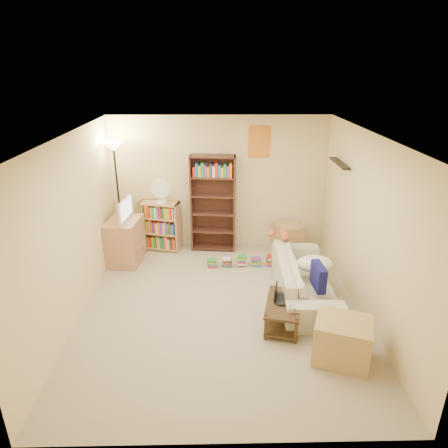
# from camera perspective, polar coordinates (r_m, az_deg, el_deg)

# --- Properties ---
(room) EXTENTS (4.50, 4.54, 2.52)m
(room) POSITION_cam_1_polar(r_m,az_deg,el_deg) (5.26, -0.35, 2.94)
(room) COLOR tan
(room) RESTS_ON ground
(sofa) EXTENTS (2.10, 0.94, 0.60)m
(sofa) POSITION_cam_1_polar(r_m,az_deg,el_deg) (6.26, 11.40, -7.55)
(sofa) COLOR beige
(sofa) RESTS_ON ground
(navy_pillow) EXTENTS (0.14, 0.40, 0.35)m
(navy_pillow) POSITION_cam_1_polar(r_m,az_deg,el_deg) (5.77, 13.33, -7.32)
(navy_pillow) COLOR #141458
(navy_pillow) RESTS_ON sofa
(cream_blanket) EXTENTS (0.55, 0.39, 0.24)m
(cream_blanket) POSITION_cam_1_polar(r_m,az_deg,el_deg) (6.23, 12.81, -5.58)
(cream_blanket) COLOR silver
(cream_blanket) RESTS_ON sofa
(tabby_cat) EXTENTS (0.47, 0.18, 0.16)m
(tabby_cat) POSITION_cam_1_polar(r_m,az_deg,el_deg) (6.75, 8.29, -1.48)
(tabby_cat) COLOR #C55F29
(tabby_cat) RESTS_ON sofa
(coffee_table) EXTENTS (0.63, 0.89, 0.36)m
(coffee_table) POSITION_cam_1_polar(r_m,az_deg,el_deg) (5.58, 8.42, -12.21)
(coffee_table) COLOR #43301A
(coffee_table) RESTS_ON ground
(laptop) EXTENTS (0.39, 0.30, 0.03)m
(laptop) POSITION_cam_1_polar(r_m,az_deg,el_deg) (5.56, 8.61, -10.52)
(laptop) COLOR black
(laptop) RESTS_ON coffee_table
(laptop_screen) EXTENTS (0.07, 0.27, 0.18)m
(laptop_screen) POSITION_cam_1_polar(r_m,az_deg,el_deg) (5.51, 7.43, -9.58)
(laptop_screen) COLOR white
(laptop_screen) RESTS_ON laptop
(mug) EXTENTS (0.17, 0.17, 0.09)m
(mug) POSITION_cam_1_polar(r_m,az_deg,el_deg) (5.31, 9.66, -11.93)
(mug) COLOR silver
(mug) RESTS_ON coffee_table
(tv_remote) EXTENTS (0.06, 0.15, 0.02)m
(tv_remote) POSITION_cam_1_polar(r_m,az_deg,el_deg) (5.73, 9.62, -9.56)
(tv_remote) COLOR black
(tv_remote) RESTS_ON coffee_table
(tv_stand) EXTENTS (0.62, 0.81, 0.80)m
(tv_stand) POSITION_cam_1_polar(r_m,az_deg,el_deg) (7.32, -13.98, -2.38)
(tv_stand) COLOR tan
(tv_stand) RESTS_ON ground
(television) EXTENTS (0.70, 0.26, 0.39)m
(television) POSITION_cam_1_polar(r_m,az_deg,el_deg) (7.10, -14.42, 2.00)
(television) COLOR black
(television) RESTS_ON tv_stand
(tall_bookshelf) EXTENTS (0.85, 0.36, 1.83)m
(tall_bookshelf) POSITION_cam_1_polar(r_m,az_deg,el_deg) (7.39, -1.57, 3.22)
(tall_bookshelf) COLOR #48241B
(tall_bookshelf) RESTS_ON ground
(short_bookshelf) EXTENTS (0.79, 0.46, 0.95)m
(short_bookshelf) POSITION_cam_1_polar(r_m,az_deg,el_deg) (7.65, -9.06, -0.29)
(short_bookshelf) COLOR tan
(short_bookshelf) RESTS_ON ground
(desk_fan) EXTENTS (0.34, 0.19, 0.45)m
(desk_fan) POSITION_cam_1_polar(r_m,az_deg,el_deg) (7.37, -9.02, 4.68)
(desk_fan) COLOR white
(desk_fan) RESTS_ON short_bookshelf
(floor_lamp) EXTENTS (0.36, 0.36, 2.11)m
(floor_lamp) POSITION_cam_1_polar(r_m,az_deg,el_deg) (7.19, -15.26, 7.90)
(floor_lamp) COLOR black
(floor_lamp) RESTS_ON ground
(side_table) EXTENTS (0.57, 0.57, 0.52)m
(side_table) POSITION_cam_1_polar(r_m,az_deg,el_deg) (7.71, 9.22, -1.87)
(side_table) COLOR tan
(side_table) RESTS_ON ground
(end_cabinet) EXTENTS (0.79, 0.73, 0.54)m
(end_cabinet) POSITION_cam_1_polar(r_m,az_deg,el_deg) (5.15, 16.52, -15.66)
(end_cabinet) COLOR tan
(end_cabinet) RESTS_ON ground
(book_stacks) EXTENTS (1.21, 0.17, 0.21)m
(book_stacks) POSITION_cam_1_polar(r_m,az_deg,el_deg) (7.08, 2.72, -5.37)
(book_stacks) COLOR red
(book_stacks) RESTS_ON ground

